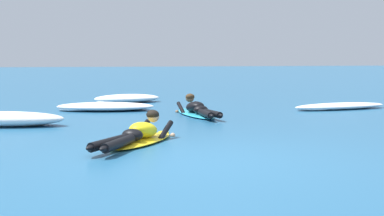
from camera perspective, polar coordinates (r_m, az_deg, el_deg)
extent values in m
plane|color=#235B84|center=(17.13, -8.09, 0.72)|extent=(120.00, 120.00, 0.00)
ellipsoid|color=yellow|center=(8.80, -5.28, -3.41)|extent=(1.52, 1.91, 0.07)
ellipsoid|color=yellow|center=(9.62, -3.02, -2.58)|extent=(0.28, 0.28, 0.06)
ellipsoid|color=yellow|center=(8.82, -5.15, -2.31)|extent=(0.72, 0.80, 0.35)
ellipsoid|color=black|center=(8.46, -6.29, -2.85)|extent=(0.44, 0.42, 0.20)
cylinder|color=black|center=(7.96, -8.73, -3.62)|extent=(0.67, 0.83, 0.14)
ellipsoid|color=black|center=(7.56, -10.57, -4.12)|extent=(0.20, 0.24, 0.08)
cylinder|color=black|center=(7.88, -7.71, -3.69)|extent=(0.59, 0.88, 0.14)
ellipsoid|color=black|center=(7.46, -9.18, -4.22)|extent=(0.20, 0.24, 0.08)
cylinder|color=black|center=(9.26, -5.40, -2.44)|extent=(0.42, 0.57, 0.35)
sphere|color=tan|center=(9.64, -4.39, -2.72)|extent=(0.09, 0.09, 0.09)
cylinder|color=black|center=(9.07, -2.92, -2.59)|extent=(0.42, 0.57, 0.35)
sphere|color=tan|center=(9.44, -2.04, -2.89)|extent=(0.09, 0.09, 0.09)
sphere|color=tan|center=(9.16, -4.10, -0.85)|extent=(0.21, 0.21, 0.21)
ellipsoid|color=black|center=(9.14, -4.15, -0.68)|extent=(0.29, 0.29, 0.16)
ellipsoid|color=#2DB2D1|center=(12.78, 0.40, -0.64)|extent=(0.71, 2.23, 0.07)
ellipsoid|color=#2DB2D1|center=(13.77, -0.96, -0.17)|extent=(0.21, 0.21, 0.06)
ellipsoid|color=black|center=(12.81, 0.33, 0.11)|extent=(0.45, 0.74, 0.35)
ellipsoid|color=black|center=(12.42, 0.93, -0.19)|extent=(0.36, 0.30, 0.20)
cylinder|color=black|center=(11.87, 1.43, -0.60)|extent=(0.15, 0.82, 0.14)
ellipsoid|color=black|center=(11.48, 1.99, -0.80)|extent=(0.12, 0.23, 0.08)
cylinder|color=black|center=(11.93, 2.16, -0.57)|extent=(0.25, 0.83, 0.14)
ellipsoid|color=black|center=(11.55, 2.96, -0.77)|extent=(0.12, 0.23, 0.08)
cylinder|color=black|center=(13.13, -1.11, -0.11)|extent=(0.13, 0.57, 0.33)
sphere|color=#8C6647|center=(13.49, -1.57, -0.39)|extent=(0.09, 0.09, 0.09)
cylinder|color=black|center=(13.24, 0.73, -0.06)|extent=(0.13, 0.57, 0.33)
sphere|color=#8C6647|center=(13.58, 0.26, -0.35)|extent=(0.09, 0.09, 0.09)
sphere|color=#8C6647|center=(13.19, -0.23, 1.06)|extent=(0.21, 0.21, 0.21)
ellipsoid|color=#47331E|center=(13.17, -0.20, 1.19)|extent=(0.23, 0.21, 0.16)
ellipsoid|color=white|center=(14.14, -9.08, 0.16)|extent=(2.65, 1.55, 0.21)
ellipsoid|color=white|center=(14.24, -6.52, 0.10)|extent=(0.98, 0.69, 0.15)
ellipsoid|color=white|center=(14.15, -12.13, -0.08)|extent=(1.03, 0.83, 0.12)
ellipsoid|color=white|center=(14.83, 15.31, 0.20)|extent=(2.80, 1.04, 0.17)
ellipsoid|color=white|center=(15.33, 17.13, 0.22)|extent=(1.03, 0.79, 0.12)
ellipsoid|color=white|center=(14.31, 12.83, -0.08)|extent=(1.00, 0.39, 0.09)
ellipsoid|color=white|center=(16.58, -6.83, 1.02)|extent=(2.16, 1.36, 0.25)
ellipsoid|color=white|center=(16.88, -5.34, 0.98)|extent=(0.84, 0.70, 0.18)
ellipsoid|color=white|center=(16.32, -8.75, 0.73)|extent=(0.75, 0.55, 0.14)
ellipsoid|color=white|center=(11.44, -19.36, -1.09)|extent=(2.61, 1.35, 0.30)
ellipsoid|color=white|center=(11.37, -16.19, -1.26)|extent=(0.90, 0.40, 0.21)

